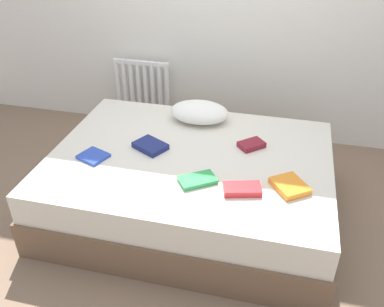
# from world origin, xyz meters

# --- Properties ---
(ground_plane) EXTENTS (8.00, 8.00, 0.00)m
(ground_plane) POSITION_xyz_m (0.00, 0.00, 0.00)
(ground_plane) COLOR #7F6651
(bed) EXTENTS (2.00, 1.50, 0.50)m
(bed) POSITION_xyz_m (0.00, 0.00, 0.25)
(bed) COLOR brown
(bed) RESTS_ON ground
(radiator) EXTENTS (0.56, 0.04, 0.60)m
(radiator) POSITION_xyz_m (-0.79, 1.20, 0.41)
(radiator) COLOR white
(radiator) RESTS_ON ground
(pillow) EXTENTS (0.47, 0.33, 0.15)m
(pillow) POSITION_xyz_m (-0.05, 0.52, 0.58)
(pillow) COLOR white
(pillow) RESTS_ON bed
(textbook_orange) EXTENTS (0.27, 0.28, 0.04)m
(textbook_orange) POSITION_xyz_m (0.70, -0.23, 0.52)
(textbook_orange) COLOR orange
(textbook_orange) RESTS_ON bed
(textbook_green) EXTENTS (0.27, 0.24, 0.03)m
(textbook_green) POSITION_xyz_m (0.12, -0.30, 0.52)
(textbook_green) COLOR green
(textbook_green) RESTS_ON bed
(textbook_navy) EXTENTS (0.28, 0.25, 0.04)m
(textbook_navy) POSITION_xyz_m (-0.30, 0.02, 0.52)
(textbook_navy) COLOR navy
(textbook_navy) RESTS_ON bed
(textbook_blue) EXTENTS (0.23, 0.22, 0.02)m
(textbook_blue) POSITION_xyz_m (-0.65, -0.20, 0.51)
(textbook_blue) COLOR #2847B7
(textbook_blue) RESTS_ON bed
(textbook_maroon) EXTENTS (0.21, 0.21, 0.04)m
(textbook_maroon) POSITION_xyz_m (0.41, 0.21, 0.52)
(textbook_maroon) COLOR maroon
(textbook_maroon) RESTS_ON bed
(textbook_red) EXTENTS (0.26, 0.18, 0.04)m
(textbook_red) POSITION_xyz_m (0.41, -0.34, 0.52)
(textbook_red) COLOR red
(textbook_red) RESTS_ON bed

